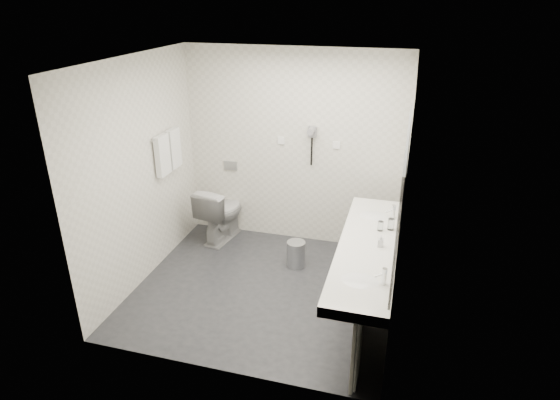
% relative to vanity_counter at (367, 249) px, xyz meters
% --- Properties ---
extents(floor, '(2.80, 2.80, 0.00)m').
position_rel_vanity_counter_xyz_m(floor, '(-1.12, 0.20, -0.80)').
color(floor, '#28292E').
rests_on(floor, ground).
extents(ceiling, '(2.80, 2.80, 0.00)m').
position_rel_vanity_counter_xyz_m(ceiling, '(-1.12, 0.20, 1.70)').
color(ceiling, white).
rests_on(ceiling, wall_back).
extents(wall_back, '(2.80, 0.00, 2.80)m').
position_rel_vanity_counter_xyz_m(wall_back, '(-1.12, 1.50, 0.45)').
color(wall_back, silver).
rests_on(wall_back, floor).
extents(wall_front, '(2.80, 0.00, 2.80)m').
position_rel_vanity_counter_xyz_m(wall_front, '(-1.12, -1.10, 0.45)').
color(wall_front, silver).
rests_on(wall_front, floor).
extents(wall_left, '(0.00, 2.60, 2.60)m').
position_rel_vanity_counter_xyz_m(wall_left, '(-2.52, 0.20, 0.45)').
color(wall_left, silver).
rests_on(wall_left, floor).
extents(wall_right, '(0.00, 2.60, 2.60)m').
position_rel_vanity_counter_xyz_m(wall_right, '(0.27, 0.20, 0.45)').
color(wall_right, silver).
rests_on(wall_right, floor).
extents(vanity_counter, '(0.55, 2.20, 0.10)m').
position_rel_vanity_counter_xyz_m(vanity_counter, '(0.00, 0.00, 0.00)').
color(vanity_counter, white).
rests_on(vanity_counter, floor).
extents(vanity_panel, '(0.03, 2.15, 0.75)m').
position_rel_vanity_counter_xyz_m(vanity_panel, '(0.02, 0.00, -0.42)').
color(vanity_panel, gray).
rests_on(vanity_panel, floor).
extents(vanity_post_near, '(0.06, 0.06, 0.75)m').
position_rel_vanity_counter_xyz_m(vanity_post_near, '(0.05, -1.04, -0.42)').
color(vanity_post_near, silver).
rests_on(vanity_post_near, floor).
extents(vanity_post_far, '(0.06, 0.06, 0.75)m').
position_rel_vanity_counter_xyz_m(vanity_post_far, '(0.05, 1.04, -0.42)').
color(vanity_post_far, silver).
rests_on(vanity_post_far, floor).
extents(mirror, '(0.02, 2.20, 1.05)m').
position_rel_vanity_counter_xyz_m(mirror, '(0.26, 0.00, 0.65)').
color(mirror, '#B2BCC6').
rests_on(mirror, wall_right).
extents(basin_near, '(0.40, 0.31, 0.05)m').
position_rel_vanity_counter_xyz_m(basin_near, '(0.00, -0.65, 0.04)').
color(basin_near, white).
rests_on(basin_near, vanity_counter).
extents(basin_far, '(0.40, 0.31, 0.05)m').
position_rel_vanity_counter_xyz_m(basin_far, '(0.00, 0.65, 0.04)').
color(basin_far, white).
rests_on(basin_far, vanity_counter).
extents(faucet_near, '(0.04, 0.04, 0.15)m').
position_rel_vanity_counter_xyz_m(faucet_near, '(0.19, -0.65, 0.12)').
color(faucet_near, silver).
rests_on(faucet_near, vanity_counter).
extents(faucet_far, '(0.04, 0.04, 0.15)m').
position_rel_vanity_counter_xyz_m(faucet_far, '(0.19, 0.65, 0.12)').
color(faucet_far, silver).
rests_on(faucet_far, vanity_counter).
extents(soap_bottle_a, '(0.05, 0.05, 0.12)m').
position_rel_vanity_counter_xyz_m(soap_bottle_a, '(0.12, -0.01, 0.11)').
color(soap_bottle_a, silver).
rests_on(soap_bottle_a, vanity_counter).
extents(glass_left, '(0.06, 0.06, 0.10)m').
position_rel_vanity_counter_xyz_m(glass_left, '(0.09, 0.32, 0.10)').
color(glass_left, silver).
rests_on(glass_left, vanity_counter).
extents(glass_right, '(0.09, 0.09, 0.12)m').
position_rel_vanity_counter_xyz_m(glass_right, '(0.19, 0.37, 0.11)').
color(glass_right, silver).
rests_on(glass_right, vanity_counter).
extents(toilet, '(0.55, 0.81, 0.76)m').
position_rel_vanity_counter_xyz_m(toilet, '(-2.03, 1.20, -0.42)').
color(toilet, white).
rests_on(toilet, floor).
extents(flush_plate, '(0.18, 0.02, 0.12)m').
position_rel_vanity_counter_xyz_m(flush_plate, '(-1.98, 1.49, 0.15)').
color(flush_plate, '#B2B5BA').
rests_on(flush_plate, wall_back).
extents(pedal_bin, '(0.30, 0.30, 0.31)m').
position_rel_vanity_counter_xyz_m(pedal_bin, '(-0.89, 0.77, -0.64)').
color(pedal_bin, '#B2B5BA').
rests_on(pedal_bin, floor).
extents(bin_lid, '(0.22, 0.22, 0.02)m').
position_rel_vanity_counter_xyz_m(bin_lid, '(-0.89, 0.77, -0.48)').
color(bin_lid, '#B2B5BA').
rests_on(bin_lid, pedal_bin).
extents(towel_rail, '(0.02, 0.62, 0.02)m').
position_rel_vanity_counter_xyz_m(towel_rail, '(-2.47, 0.75, 0.75)').
color(towel_rail, silver).
rests_on(towel_rail, wall_left).
extents(towel_near, '(0.07, 0.24, 0.48)m').
position_rel_vanity_counter_xyz_m(towel_near, '(-2.46, 0.61, 0.53)').
color(towel_near, white).
rests_on(towel_near, towel_rail).
extents(towel_far, '(0.07, 0.24, 0.48)m').
position_rel_vanity_counter_xyz_m(towel_far, '(-2.46, 0.89, 0.53)').
color(towel_far, white).
rests_on(towel_far, towel_rail).
extents(dryer_cradle, '(0.10, 0.04, 0.14)m').
position_rel_vanity_counter_xyz_m(dryer_cradle, '(-0.88, 1.47, 0.70)').
color(dryer_cradle, gray).
rests_on(dryer_cradle, wall_back).
extents(dryer_barrel, '(0.08, 0.14, 0.08)m').
position_rel_vanity_counter_xyz_m(dryer_barrel, '(-0.88, 1.40, 0.73)').
color(dryer_barrel, gray).
rests_on(dryer_barrel, dryer_cradle).
extents(dryer_cord, '(0.02, 0.02, 0.35)m').
position_rel_vanity_counter_xyz_m(dryer_cord, '(-0.88, 1.46, 0.45)').
color(dryer_cord, black).
rests_on(dryer_cord, dryer_cradle).
extents(switch_plate_a, '(0.09, 0.02, 0.09)m').
position_rel_vanity_counter_xyz_m(switch_plate_a, '(-1.27, 1.49, 0.55)').
color(switch_plate_a, white).
rests_on(switch_plate_a, wall_back).
extents(switch_plate_b, '(0.09, 0.02, 0.09)m').
position_rel_vanity_counter_xyz_m(switch_plate_b, '(-0.57, 1.49, 0.55)').
color(switch_plate_b, white).
rests_on(switch_plate_b, wall_back).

